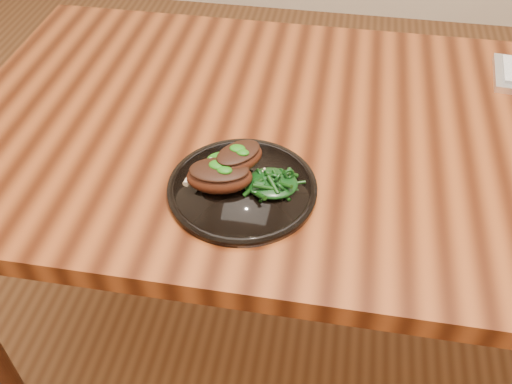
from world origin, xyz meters
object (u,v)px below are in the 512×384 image
desk (368,167)px  greens_heap (272,181)px  plate (242,188)px  lamb_chop_front (219,176)px

desk → greens_heap: (-0.16, -0.19, 0.11)m
plate → greens_heap: size_ratio=2.89×
plate → desk: bearing=42.5°
desk → plate: (-0.21, -0.19, 0.09)m
plate → greens_heap: bearing=5.2°
greens_heap → lamb_chop_front: bearing=-171.2°
desk → plate: size_ratio=6.45×
plate → lamb_chop_front: bearing=-166.4°
desk → plate: 0.30m
lamb_chop_front → greens_heap: 0.09m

